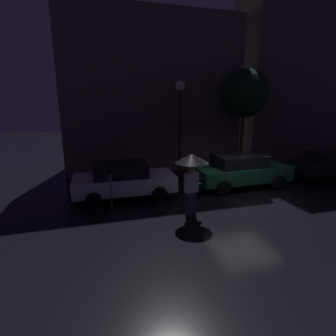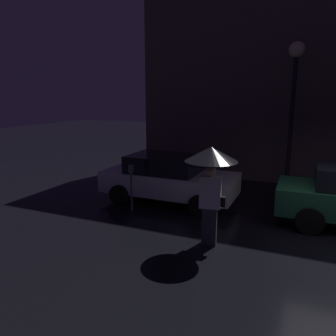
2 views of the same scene
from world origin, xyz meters
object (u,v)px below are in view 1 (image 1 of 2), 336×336
Objects in this scene: parking_meter at (111,188)px; parked_car_green at (241,170)px; parked_car_black at (333,164)px; street_lamp_near at (180,106)px; pedestrian_with_umbrella at (192,167)px; parked_car_white at (124,180)px.

parked_car_green is at bearing 10.77° from parking_meter.
street_lamp_near is at bearing 160.45° from parked_car_black.
pedestrian_with_umbrella is at bearing -103.89° from street_lamp_near.
street_lamp_near reaches higher than parked_car_green.
parked_car_green is 4.17m from pedestrian_with_umbrella.
parked_car_black is at bearing 5.80° from parking_meter.
parked_car_white is 1.87× the size of pedestrian_with_umbrella.
parking_meter is at bearing -170.26° from parked_car_green.
parked_car_black is (5.32, 0.01, -0.05)m from parked_car_green.
pedestrian_with_umbrella is at bearing -146.16° from parked_car_green.
parked_car_green is (5.35, -0.09, 0.04)m from parked_car_white.
parked_car_white reaches higher than parked_car_black.
parked_car_green is 1.08× the size of parked_car_black.
pedestrian_with_umbrella is 3.01m from parking_meter.
parked_car_white is 0.83× the size of street_lamp_near.
parked_car_green is 3.30× the size of parking_meter.
parking_meter is 0.27× the size of street_lamp_near.
pedestrian_with_umbrella is at bearing -49.71° from parked_car_white.
pedestrian_with_umbrella reaches higher than parked_car_white.
pedestrian_with_umbrella is 0.44× the size of street_lamp_near.
parked_car_white is 1.00× the size of parked_car_black.
street_lamp_near is at bearing 45.11° from parking_meter.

